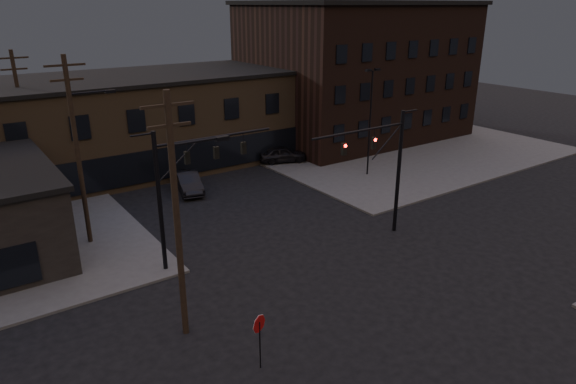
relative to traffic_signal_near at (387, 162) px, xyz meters
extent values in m
plane|color=black|center=(-5.36, -4.50, -4.93)|extent=(140.00, 140.00, 0.00)
cube|color=#474744|center=(16.64, 17.50, -4.86)|extent=(30.00, 30.00, 0.15)
cube|color=brown|center=(-5.36, 23.50, -0.93)|extent=(40.00, 12.00, 8.00)
cube|color=black|center=(16.64, 21.50, 2.07)|extent=(22.00, 16.00, 14.00)
cylinder|color=black|center=(1.14, 0.00, -0.93)|extent=(0.24, 0.24, 8.00)
cylinder|color=black|center=(-2.36, 0.00, 2.27)|extent=(7.00, 0.14, 0.14)
cube|color=#FF140C|center=(-1.19, 0.00, 1.37)|extent=(0.28, 0.22, 0.70)
cube|color=#FF140C|center=(-3.52, 0.00, 1.37)|extent=(0.28, 0.22, 0.70)
cylinder|color=black|center=(-13.36, 3.50, -0.93)|extent=(0.24, 0.24, 8.00)
cylinder|color=black|center=(-9.86, 3.50, 2.27)|extent=(7.00, 0.14, 0.14)
cube|color=black|center=(-11.61, 3.50, 1.37)|extent=(0.28, 0.22, 0.70)
cube|color=black|center=(-9.86, 3.50, 1.37)|extent=(0.28, 0.22, 0.70)
cube|color=black|center=(-8.11, 3.50, 1.37)|extent=(0.28, 0.22, 0.70)
cylinder|color=black|center=(-13.36, -6.50, -3.83)|extent=(0.06, 0.06, 2.20)
cylinder|color=maroon|center=(-13.36, -6.48, -2.83)|extent=(0.72, 0.33, 0.76)
cylinder|color=black|center=(-14.86, -2.50, 0.57)|extent=(0.28, 0.28, 11.00)
cube|color=black|center=(-14.86, -2.50, 5.47)|extent=(2.20, 0.12, 0.12)
cube|color=black|center=(-14.86, -2.50, 4.67)|extent=(1.80, 0.12, 0.12)
cube|color=black|center=(-12.56, -2.50, 3.82)|extent=(0.60, 0.25, 0.18)
cylinder|color=black|center=(-15.86, 9.50, 0.82)|extent=(0.28, 0.28, 11.50)
cube|color=black|center=(-15.86, 9.50, 5.97)|extent=(2.20, 0.12, 0.12)
cube|color=black|center=(-15.86, 9.50, 5.17)|extent=(1.80, 0.12, 0.12)
cube|color=black|center=(-13.56, 9.50, 4.32)|extent=(0.60, 0.25, 0.18)
cylinder|color=black|center=(-16.86, 21.50, 0.57)|extent=(0.28, 0.28, 11.00)
cube|color=black|center=(-16.86, 21.50, 5.47)|extent=(2.20, 0.12, 0.12)
cube|color=black|center=(-16.86, 21.50, 4.67)|extent=(1.80, 0.12, 0.12)
cylinder|color=black|center=(7.64, 9.50, -0.43)|extent=(0.14, 0.14, 9.00)
cube|color=black|center=(7.14, 9.50, 4.12)|extent=(0.50, 0.28, 0.18)
cube|color=black|center=(8.14, 9.50, 4.12)|extent=(0.50, 0.28, 0.18)
cylinder|color=black|center=(13.64, 14.50, -0.43)|extent=(0.14, 0.14, 9.00)
cube|color=black|center=(13.14, 14.50, 4.12)|extent=(0.50, 0.28, 0.18)
cube|color=black|center=(14.14, 14.50, 4.12)|extent=(0.50, 0.28, 0.18)
imported|color=black|center=(3.64, 16.74, -4.02)|extent=(4.79, 3.26, 1.51)
imported|color=#AAAAAC|center=(15.62, 17.73, -4.13)|extent=(4.86, 3.13, 1.31)
imported|color=black|center=(-6.82, 14.70, -4.14)|extent=(2.70, 5.03, 1.57)
camera|label=1|loc=(-22.36, -21.35, 9.14)|focal=32.00mm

